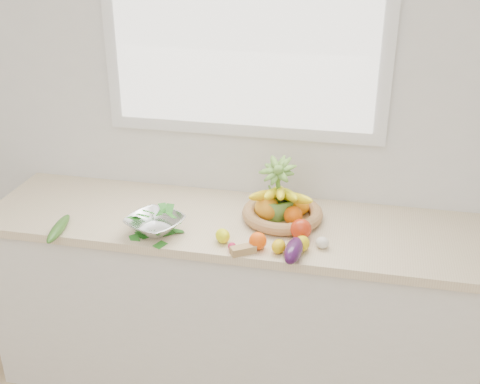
% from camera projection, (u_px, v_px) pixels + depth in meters
% --- Properties ---
extents(back_wall, '(4.50, 0.02, 2.70)m').
position_uv_depth(back_wall, '(244.00, 103.00, 2.77)').
color(back_wall, white).
rests_on(back_wall, ground).
extents(counter_cabinet, '(2.20, 0.58, 0.86)m').
position_uv_depth(counter_cabinet, '(231.00, 306.00, 2.89)').
color(counter_cabinet, silver).
rests_on(counter_cabinet, ground).
extents(countertop, '(2.24, 0.62, 0.04)m').
position_uv_depth(countertop, '(230.00, 223.00, 2.70)').
color(countertop, beige).
rests_on(countertop, counter_cabinet).
extents(window_frame, '(1.30, 0.03, 1.10)m').
position_uv_depth(window_frame, '(244.00, 15.00, 2.59)').
color(window_frame, white).
rests_on(window_frame, back_wall).
extents(window_pane, '(1.18, 0.01, 0.98)m').
position_uv_depth(window_pane, '(243.00, 15.00, 2.57)').
color(window_pane, white).
rests_on(window_pane, window_frame).
extents(orange_loose, '(0.07, 0.07, 0.07)m').
position_uv_depth(orange_loose, '(258.00, 241.00, 2.44)').
color(orange_loose, '#FF5308').
rests_on(orange_loose, countertop).
extents(lemon_a, '(0.08, 0.09, 0.06)m').
position_uv_depth(lemon_a, '(302.00, 244.00, 2.43)').
color(lemon_a, '#D6BA0B').
rests_on(lemon_a, countertop).
extents(lemon_b, '(0.07, 0.08, 0.06)m').
position_uv_depth(lemon_b, '(279.00, 246.00, 2.42)').
color(lemon_b, '#E8B90C').
rests_on(lemon_b, countertop).
extents(lemon_c, '(0.09, 0.09, 0.06)m').
position_uv_depth(lemon_c, '(223.00, 236.00, 2.50)').
color(lemon_c, '#EAED0C').
rests_on(lemon_c, countertop).
extents(apple, '(0.09, 0.09, 0.09)m').
position_uv_depth(apple, '(301.00, 229.00, 2.52)').
color(apple, '#B92A0E').
rests_on(apple, countertop).
extents(ginger, '(0.11, 0.09, 0.03)m').
position_uv_depth(ginger, '(243.00, 250.00, 2.42)').
color(ginger, tan).
rests_on(ginger, countertop).
extents(garlic_a, '(0.07, 0.07, 0.05)m').
position_uv_depth(garlic_a, '(302.00, 226.00, 2.59)').
color(garlic_a, beige).
rests_on(garlic_a, countertop).
extents(garlic_b, '(0.06, 0.06, 0.04)m').
position_uv_depth(garlic_b, '(296.00, 218.00, 2.66)').
color(garlic_b, silver).
rests_on(garlic_b, countertop).
extents(garlic_c, '(0.06, 0.06, 0.05)m').
position_uv_depth(garlic_c, '(322.00, 243.00, 2.46)').
color(garlic_c, silver).
rests_on(garlic_c, countertop).
extents(eggplant, '(0.08, 0.19, 0.07)m').
position_uv_depth(eggplant, '(294.00, 250.00, 2.38)').
color(eggplant, '#330F39').
rests_on(eggplant, countertop).
extents(cucumber, '(0.08, 0.25, 0.05)m').
position_uv_depth(cucumber, '(59.00, 228.00, 2.57)').
color(cucumber, '#265218').
rests_on(cucumber, countertop).
extents(radish, '(0.04, 0.04, 0.03)m').
position_uv_depth(radish, '(232.00, 246.00, 2.44)').
color(radish, '#C61844').
rests_on(radish, countertop).
extents(potted_herb, '(0.22, 0.22, 0.30)m').
position_uv_depth(potted_herb, '(276.00, 191.00, 2.65)').
color(potted_herb, '#629636').
rests_on(potted_herb, countertop).
extents(fruit_basket, '(0.41, 0.41, 0.19)m').
position_uv_depth(fruit_basket, '(282.00, 209.00, 2.67)').
color(fruit_basket, tan).
rests_on(fruit_basket, countertop).
extents(colander_with_spinach, '(0.30, 0.30, 0.12)m').
position_uv_depth(colander_with_spinach, '(155.00, 221.00, 2.55)').
color(colander_with_spinach, silver).
rests_on(colander_with_spinach, countertop).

